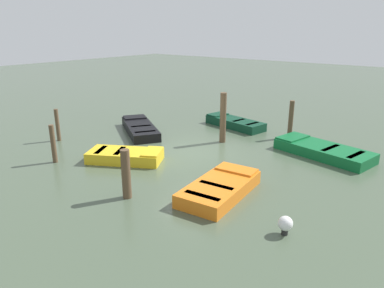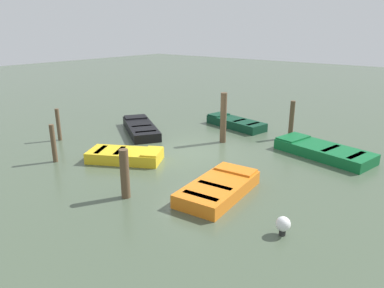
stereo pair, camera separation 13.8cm
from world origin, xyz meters
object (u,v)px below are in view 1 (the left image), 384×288
Objects in this scene: rowboat_black at (140,128)px; mooring_piling_mid_left at (53,144)px; mooring_piling_far_right at (126,174)px; rowboat_orange at (220,188)px; mooring_piling_center at (58,125)px; mooring_piling_mid_right at (291,119)px; rowboat_green at (323,150)px; rowboat_yellow at (126,156)px; rowboat_dark_green at (235,123)px; marker_buoy at (285,224)px; mooring_piling_near_left at (223,118)px.

mooring_piling_mid_left is (-0.37, 4.69, 0.50)m from rowboat_black.
rowboat_orange is at bearing -137.75° from mooring_piling_far_right.
mooring_piling_center is 10.28m from mooring_piling_mid_right.
rowboat_black is (7.91, 2.11, 0.00)m from rowboat_green.
rowboat_orange is 2.79m from mooring_piling_far_right.
mooring_piling_mid_left is (1.98, 1.68, 0.50)m from rowboat_yellow.
rowboat_yellow and rowboat_black have the same top height.
mooring_piling_mid_left is (2.64, 8.30, 0.50)m from rowboat_dark_green.
rowboat_yellow is 1.99× the size of mooring_piling_far_right.
rowboat_orange is 6.83m from mooring_piling_mid_right.
mooring_piling_center is 2.77m from mooring_piling_mid_left.
mooring_piling_mid_left reaches higher than marker_buoy.
marker_buoy reaches higher than rowboat_green.
rowboat_dark_green is 5.13m from rowboat_green.
rowboat_yellow is at bearing 82.10° from rowboat_orange.
mooring_piling_center is at bearing 36.36° from mooring_piling_near_left.
mooring_piling_center is at bearing -16.48° from mooring_piling_far_right.
rowboat_dark_green is at bearing 22.68° from rowboat_orange.
rowboat_orange is (-4.32, 0.17, -0.00)m from rowboat_yellow.
rowboat_yellow is 0.80× the size of rowboat_black.
rowboat_dark_green and rowboat_green have the same top height.
mooring_piling_far_right is at bearing 126.62° from rowboat_orange.
rowboat_dark_green is (-0.66, -6.62, -0.00)m from rowboat_yellow.
mooring_piling_far_right is (-1.63, 8.63, 0.52)m from rowboat_dark_green.
mooring_piling_mid_right is at bearing -98.51° from mooring_piling_far_right.
rowboat_orange is at bearing -19.32° from marker_buoy.
rowboat_orange is 6.50m from mooring_piling_mid_left.
rowboat_yellow is 2.08× the size of mooring_piling_center.
mooring_piling_far_right is (-6.53, 1.93, 0.03)m from mooring_piling_center.
mooring_piling_near_left is 7.41m from marker_buoy.
mooring_piling_mid_right reaches higher than rowboat_green.
mooring_piling_mid_left is at bearing 58.98° from mooring_piling_near_left.
mooring_piling_near_left is (2.77, -4.35, 0.86)m from rowboat_orange.
rowboat_green is at bearing -18.86° from rowboat_orange.
rowboat_black is 9.96m from marker_buoy.
rowboat_orange is 0.83× the size of rowboat_black.
rowboat_green is 11.11m from mooring_piling_center.
mooring_piling_far_right is at bearing -70.39° from rowboat_yellow.
mooring_piling_near_left reaches higher than rowboat_orange.
rowboat_green is 2.55m from mooring_piling_mid_right.
rowboat_orange is 2.13× the size of mooring_piling_mid_left.
mooring_piling_near_left reaches higher than marker_buoy.
mooring_piling_center is at bearing 151.98° from rowboat_yellow.
rowboat_orange is at bearing 122.52° from mooring_piling_near_left.
rowboat_orange and rowboat_black have the same top height.
mooring_piling_mid_left is at bearing -4.41° from mooring_piling_far_right.
mooring_piling_near_left is 6.85m from mooring_piling_mid_left.
mooring_piling_near_left is at bearing -129.80° from rowboat_black.
mooring_piling_center is 0.95× the size of mooring_piling_far_right.
mooring_piling_center reaches higher than rowboat_yellow.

